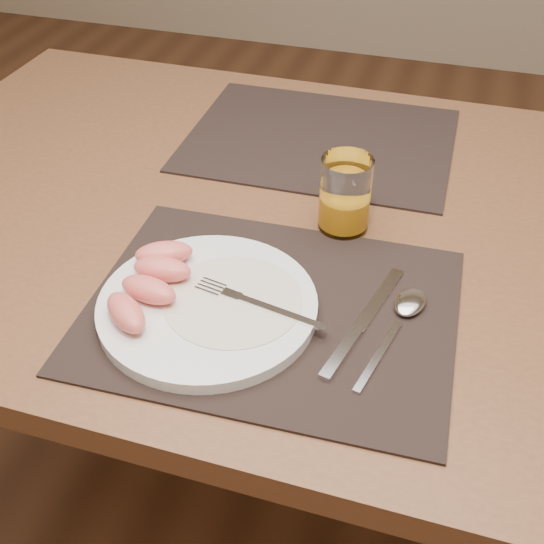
% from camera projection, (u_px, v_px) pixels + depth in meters
% --- Properties ---
extents(ground, '(5.00, 5.00, 0.00)m').
position_uv_depth(ground, '(291.00, 495.00, 1.49)').
color(ground, '#57331D').
rests_on(ground, ground).
extents(table, '(1.40, 0.90, 0.75)m').
position_uv_depth(table, '(299.00, 255.00, 1.07)').
color(table, brown).
rests_on(table, ground).
extents(placemat_near, '(0.46, 0.37, 0.00)m').
position_uv_depth(placemat_near, '(271.00, 309.00, 0.84)').
color(placemat_near, black).
rests_on(placemat_near, table).
extents(placemat_far, '(0.46, 0.36, 0.00)m').
position_uv_depth(placemat_far, '(320.00, 140.00, 1.18)').
color(placemat_far, black).
rests_on(placemat_far, table).
extents(plate, '(0.27, 0.27, 0.02)m').
position_uv_depth(plate, '(208.00, 306.00, 0.83)').
color(plate, white).
rests_on(plate, placemat_near).
extents(plate_dressing, '(0.17, 0.17, 0.00)m').
position_uv_depth(plate_dressing, '(233.00, 300.00, 0.83)').
color(plate_dressing, white).
rests_on(plate_dressing, plate).
extents(fork, '(0.17, 0.05, 0.00)m').
position_uv_depth(fork, '(249.00, 301.00, 0.83)').
color(fork, silver).
rests_on(fork, plate).
extents(knife, '(0.06, 0.22, 0.01)m').
position_uv_depth(knife, '(358.00, 329.00, 0.81)').
color(knife, silver).
rests_on(knife, placemat_near).
extents(spoon, '(0.06, 0.19, 0.01)m').
position_uv_depth(spoon, '(406.00, 310.00, 0.83)').
color(spoon, silver).
rests_on(spoon, placemat_near).
extents(juice_glass, '(0.07, 0.07, 0.11)m').
position_uv_depth(juice_glass, '(345.00, 198.00, 0.95)').
color(juice_glass, white).
rests_on(juice_glass, placemat_near).
extents(grapefruit_wedges, '(0.09, 0.19, 0.03)m').
position_uv_depth(grapefruit_wedges, '(151.00, 280.00, 0.84)').
color(grapefruit_wedges, '#EB6E60').
rests_on(grapefruit_wedges, plate).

